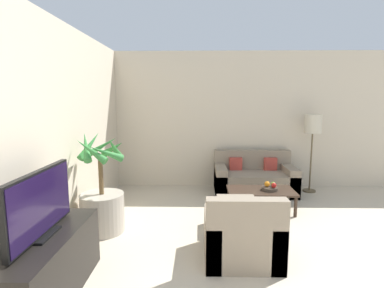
% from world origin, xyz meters
% --- Properties ---
extents(wall_back, '(7.75, 0.06, 2.70)m').
position_xyz_m(wall_back, '(0.00, 5.95, 1.35)').
color(wall_back, beige).
rests_on(wall_back, ground_plane).
extents(wall_left, '(0.06, 7.52, 2.70)m').
position_xyz_m(wall_left, '(-3.10, 2.96, 1.35)').
color(wall_left, beige).
rests_on(wall_left, ground_plane).
extents(tv_console, '(0.52, 1.34, 0.59)m').
position_xyz_m(tv_console, '(-2.78, 2.34, 0.30)').
color(tv_console, black).
rests_on(tv_console, ground_plane).
extents(television, '(0.18, 1.00, 0.58)m').
position_xyz_m(television, '(-2.77, 2.34, 0.88)').
color(television, black).
rests_on(television, tv_console).
extents(potted_palm, '(0.63, 0.69, 1.36)m').
position_xyz_m(potted_palm, '(-2.71, 3.73, 0.40)').
color(potted_palm, '#ADA393').
rests_on(potted_palm, ground_plane).
extents(sofa_loveseat, '(1.49, 0.80, 0.78)m').
position_xyz_m(sofa_loveseat, '(-0.36, 5.48, 0.27)').
color(sofa_loveseat, gray).
rests_on(sofa_loveseat, ground_plane).
extents(floor_lamp, '(0.31, 0.31, 1.49)m').
position_xyz_m(floor_lamp, '(0.73, 5.57, 1.24)').
color(floor_lamp, brown).
rests_on(floor_lamp, ground_plane).
extents(coffee_table, '(1.04, 0.57, 0.35)m').
position_xyz_m(coffee_table, '(-0.44, 4.52, 0.30)').
color(coffee_table, '#38281E').
rests_on(coffee_table, ground_plane).
extents(fruit_bowl, '(0.25, 0.25, 0.05)m').
position_xyz_m(fruit_bowl, '(-0.30, 4.51, 0.37)').
color(fruit_bowl, '#42382D').
rests_on(fruit_bowl, coffee_table).
extents(apple_red, '(0.08, 0.08, 0.08)m').
position_xyz_m(apple_red, '(-0.25, 4.47, 0.43)').
color(apple_red, red).
rests_on(apple_red, fruit_bowl).
extents(apple_green, '(0.07, 0.07, 0.07)m').
position_xyz_m(apple_green, '(-0.24, 4.56, 0.43)').
color(apple_green, olive).
rests_on(apple_green, fruit_bowl).
extents(orange_fruit, '(0.09, 0.09, 0.09)m').
position_xyz_m(orange_fruit, '(-0.34, 4.53, 0.44)').
color(orange_fruit, orange).
rests_on(orange_fruit, fruit_bowl).
extents(armchair, '(0.81, 0.80, 0.79)m').
position_xyz_m(armchair, '(-0.95, 3.06, 0.26)').
color(armchair, gray).
rests_on(armchair, ground_plane).
extents(ottoman, '(0.53, 0.47, 0.40)m').
position_xyz_m(ottoman, '(-0.90, 3.89, 0.20)').
color(ottoman, gray).
rests_on(ottoman, ground_plane).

